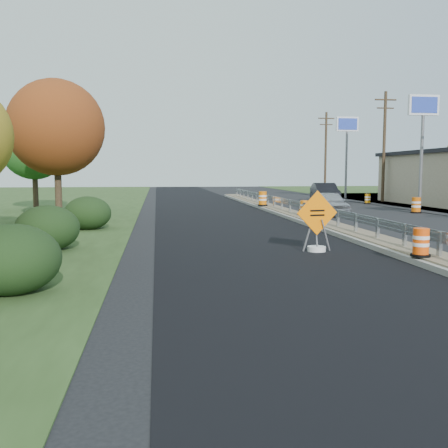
{
  "coord_description": "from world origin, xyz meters",
  "views": [
    {
      "loc": [
        -7.9,
        -17.0,
        2.61
      ],
      "look_at": [
        -5.98,
        -2.75,
        1.1
      ],
      "focal_mm": 40.0,
      "sensor_mm": 36.0,
      "label": 1
    }
  ],
  "objects": [
    {
      "name": "ground",
      "position": [
        0.0,
        0.0,
        0.0
      ],
      "size": [
        140.0,
        140.0,
        0.0
      ],
      "primitive_type": "plane",
      "color": "black",
      "rests_on": "ground"
    },
    {
      "name": "milled_overlay",
      "position": [
        -4.4,
        10.0,
        0.01
      ],
      "size": [
        7.2,
        120.0,
        0.01
      ],
      "primitive_type": "cube",
      "color": "black",
      "rests_on": "ground"
    },
    {
      "name": "median",
      "position": [
        0.0,
        8.0,
        0.11
      ],
      "size": [
        1.6,
        55.0,
        0.23
      ],
      "color": "gray",
      "rests_on": "ground"
    },
    {
      "name": "guardrail",
      "position": [
        0.0,
        9.0,
        0.73
      ],
      "size": [
        0.1,
        46.15,
        0.72
      ],
      "color": "silver",
      "rests_on": "median"
    },
    {
      "name": "pylon_sign_mid",
      "position": [
        10.5,
        16.0,
        6.48
      ],
      "size": [
        2.2,
        0.3,
        7.9
      ],
      "color": "slate",
      "rests_on": "ground"
    },
    {
      "name": "pylon_sign_north",
      "position": [
        10.5,
        30.0,
        6.48
      ],
      "size": [
        2.2,
        0.3,
        7.9
      ],
      "color": "slate",
      "rests_on": "ground"
    },
    {
      "name": "utility_pole_nmid",
      "position": [
        11.5,
        24.0,
        4.93
      ],
      "size": [
        1.9,
        0.26,
        9.4
      ],
      "color": "#473523",
      "rests_on": "ground"
    },
    {
      "name": "utility_pole_north",
      "position": [
        11.5,
        39.0,
        4.93
      ],
      "size": [
        1.9,
        0.26,
        9.4
      ],
      "color": "#473523",
      "rests_on": "ground"
    },
    {
      "name": "hedge_south",
      "position": [
        -11.0,
        -6.0,
        0.76
      ],
      "size": [
        2.09,
        2.09,
        1.52
      ],
      "primitive_type": "ellipsoid",
      "color": "black",
      "rests_on": "ground"
    },
    {
      "name": "hedge_mid",
      "position": [
        -11.5,
        0.0,
        0.76
      ],
      "size": [
        2.09,
        2.09,
        1.52
      ],
      "primitive_type": "ellipsoid",
      "color": "black",
      "rests_on": "ground"
    },
    {
      "name": "hedge_north",
      "position": [
        -11.0,
        6.0,
        0.76
      ],
      "size": [
        2.09,
        2.09,
        1.52
      ],
      "primitive_type": "ellipsoid",
      "color": "black",
      "rests_on": "ground"
    },
    {
      "name": "tree_near_red",
      "position": [
        -13.0,
        10.0,
        4.86
      ],
      "size": [
        4.95,
        4.95,
        7.35
      ],
      "color": "#473523",
      "rests_on": "ground"
    },
    {
      "name": "tree_near_back",
      "position": [
        -16.0,
        18.0,
        4.21
      ],
      "size": [
        4.29,
        4.29,
        6.37
      ],
      "color": "#473523",
      "rests_on": "ground"
    },
    {
      "name": "caution_sign",
      "position": [
        -2.73,
        -1.38,
        0.51
      ],
      "size": [
        1.43,
        0.61,
        2.0
      ],
      "rotation": [
        0.0,
        0.0,
        0.19
      ],
      "color": "white",
      "rests_on": "ground"
    },
    {
      "name": "barrel_median_near",
      "position": [
        -0.55,
        -3.97,
        0.61
      ],
      "size": [
        0.55,
        0.55,
        0.8
      ],
      "color": "black",
      "rests_on": "median"
    },
    {
      "name": "barrel_median_mid",
      "position": [
        0.13,
        9.49,
        0.62
      ],
      "size": [
        0.55,
        0.55,
        0.81
      ],
      "color": "black",
      "rests_on": "median"
    },
    {
      "name": "barrel_median_far",
      "position": [
        -0.55,
        17.24,
        0.71
      ],
      "size": [
        0.69,
        0.69,
        1.01
      ],
      "color": "black",
      "rests_on": "median"
    },
    {
      "name": "barrel_shoulder_near",
      "position": [
        8.38,
        12.6,
        0.48
      ],
      "size": [
        0.68,
        0.68,
        1.0
      ],
      "color": "black",
      "rests_on": "ground"
    },
    {
      "name": "barrel_shoulder_mid",
      "position": [
        9.15,
        21.75,
        0.39
      ],
      "size": [
        0.55,
        0.55,
        0.81
      ],
      "color": "black",
      "rests_on": "ground"
    },
    {
      "name": "barrel_shoulder_far",
      "position": [
        7.0,
        28.37,
        0.42
      ],
      "size": [
        0.59,
        0.59,
        0.87
      ],
      "color": "black",
      "rests_on": "ground"
    },
    {
      "name": "car_silver",
      "position": [
        2.48,
        11.99,
        0.71
      ],
      "size": [
        1.99,
        4.29,
        1.42
      ],
      "primitive_type": "imported",
      "rotation": [
        0.0,
        0.0,
        -0.07
      ],
      "color": "#B2B1B6",
      "rests_on": "ground"
    },
    {
      "name": "car_dark_mid",
      "position": [
        6.31,
        24.01,
        0.83
      ],
      "size": [
        2.42,
        5.22,
        1.66
      ],
      "primitive_type": "imported",
      "rotation": [
        0.0,
        0.0,
        -0.14
      ],
      "color": "black",
      "rests_on": "ground"
    }
  ]
}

